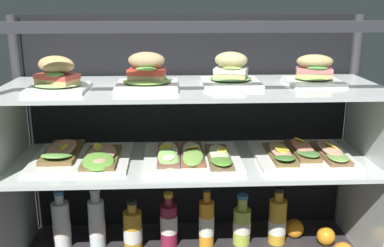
{
  "coord_description": "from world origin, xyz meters",
  "views": [
    {
      "loc": [
        -0.08,
        -1.5,
        0.96
      ],
      "look_at": [
        0.0,
        0.0,
        0.54
      ],
      "focal_mm": 41.71,
      "sensor_mm": 36.0,
      "label": 1
    }
  ],
  "objects_px": {
    "plated_roll_sandwich_left_of_center": "(314,73)",
    "juice_bottle_front_right_end": "(61,225)",
    "juice_bottle_back_right": "(97,223)",
    "juice_bottle_back_center": "(242,224)",
    "open_sandwich_tray_left_of_center": "(81,156)",
    "open_sandwich_tray_near_right_corner": "(193,156)",
    "plated_roll_sandwich_mid_left": "(231,73)",
    "orange_fruit_beside_bottles": "(326,236)",
    "plated_roll_sandwich_near_right_corner": "(57,77)",
    "open_sandwich_tray_mid_right": "(304,153)",
    "juice_bottle_front_left_end": "(133,230)",
    "juice_bottle_front_second": "(277,221)",
    "juice_bottle_near_post": "(207,223)",
    "plated_roll_sandwich_far_right": "(147,76)",
    "juice_bottle_back_left": "(169,224)",
    "orange_fruit_near_left_post": "(294,228)"
  },
  "relations": [
    {
      "from": "plated_roll_sandwich_left_of_center",
      "to": "juice_bottle_front_right_end",
      "type": "height_order",
      "value": "plated_roll_sandwich_left_of_center"
    },
    {
      "from": "juice_bottle_back_right",
      "to": "juice_bottle_back_center",
      "type": "bearing_deg",
      "value": -0.67
    },
    {
      "from": "open_sandwich_tray_left_of_center",
      "to": "juice_bottle_back_right",
      "type": "bearing_deg",
      "value": 60.93
    },
    {
      "from": "open_sandwich_tray_near_right_corner",
      "to": "juice_bottle_back_right",
      "type": "bearing_deg",
      "value": 167.31
    },
    {
      "from": "plated_roll_sandwich_mid_left",
      "to": "orange_fruit_beside_bottles",
      "type": "distance_m",
      "value": 0.76
    },
    {
      "from": "plated_roll_sandwich_near_right_corner",
      "to": "open_sandwich_tray_left_of_center",
      "type": "distance_m",
      "value": 0.3
    },
    {
      "from": "open_sandwich_tray_mid_right",
      "to": "orange_fruit_beside_bottles",
      "type": "distance_m",
      "value": 0.39
    },
    {
      "from": "juice_bottle_front_left_end",
      "to": "juice_bottle_front_second",
      "type": "height_order",
      "value": "juice_bottle_front_second"
    },
    {
      "from": "open_sandwich_tray_mid_right",
      "to": "juice_bottle_back_right",
      "type": "distance_m",
      "value": 0.82
    },
    {
      "from": "open_sandwich_tray_mid_right",
      "to": "juice_bottle_near_post",
      "type": "distance_m",
      "value": 0.46
    },
    {
      "from": "plated_roll_sandwich_near_right_corner",
      "to": "juice_bottle_back_center",
      "type": "relative_size",
      "value": 0.9
    },
    {
      "from": "juice_bottle_front_second",
      "to": "juice_bottle_near_post",
      "type": "bearing_deg",
      "value": -178.07
    },
    {
      "from": "juice_bottle_back_right",
      "to": "juice_bottle_front_right_end",
      "type": "bearing_deg",
      "value": 177.44
    },
    {
      "from": "plated_roll_sandwich_far_right",
      "to": "open_sandwich_tray_mid_right",
      "type": "bearing_deg",
      "value": 2.39
    },
    {
      "from": "juice_bottle_back_left",
      "to": "orange_fruit_near_left_post",
      "type": "relative_size",
      "value": 2.92
    },
    {
      "from": "juice_bottle_near_post",
      "to": "orange_fruit_beside_bottles",
      "type": "xyz_separation_m",
      "value": [
        0.47,
        -0.02,
        -0.06
      ]
    },
    {
      "from": "juice_bottle_back_left",
      "to": "juice_bottle_back_center",
      "type": "xyz_separation_m",
      "value": [
        0.29,
        0.0,
        -0.01
      ]
    },
    {
      "from": "juice_bottle_back_left",
      "to": "open_sandwich_tray_left_of_center",
      "type": "bearing_deg",
      "value": -170.92
    },
    {
      "from": "open_sandwich_tray_near_right_corner",
      "to": "juice_bottle_back_left",
      "type": "relative_size",
      "value": 1.54
    },
    {
      "from": "open_sandwich_tray_near_right_corner",
      "to": "open_sandwich_tray_mid_right",
      "type": "distance_m",
      "value": 0.4
    },
    {
      "from": "juice_bottle_near_post",
      "to": "juice_bottle_front_right_end",
      "type": "bearing_deg",
      "value": 177.9
    },
    {
      "from": "open_sandwich_tray_left_of_center",
      "to": "orange_fruit_near_left_post",
      "type": "xyz_separation_m",
      "value": [
        0.81,
        0.09,
        -0.36
      ]
    },
    {
      "from": "plated_roll_sandwich_left_of_center",
      "to": "juice_bottle_front_right_end",
      "type": "relative_size",
      "value": 0.77
    },
    {
      "from": "plated_roll_sandwich_near_right_corner",
      "to": "plated_roll_sandwich_far_right",
      "type": "relative_size",
      "value": 0.93
    },
    {
      "from": "plated_roll_sandwich_left_of_center",
      "to": "juice_bottle_back_left",
      "type": "relative_size",
      "value": 0.82
    },
    {
      "from": "open_sandwich_tray_near_right_corner",
      "to": "juice_bottle_near_post",
      "type": "height_order",
      "value": "open_sandwich_tray_near_right_corner"
    },
    {
      "from": "plated_roll_sandwich_far_right",
      "to": "juice_bottle_front_left_end",
      "type": "bearing_deg",
      "value": 131.34
    },
    {
      "from": "plated_roll_sandwich_near_right_corner",
      "to": "orange_fruit_near_left_post",
      "type": "relative_size",
      "value": 2.47
    },
    {
      "from": "plated_roll_sandwich_far_right",
      "to": "open_sandwich_tray_near_right_corner",
      "type": "bearing_deg",
      "value": 7.75
    },
    {
      "from": "juice_bottle_front_left_end",
      "to": "plated_roll_sandwich_mid_left",
      "type": "bearing_deg",
      "value": -6.1
    },
    {
      "from": "orange_fruit_beside_bottles",
      "to": "juice_bottle_front_left_end",
      "type": "bearing_deg",
      "value": 178.85
    },
    {
      "from": "plated_roll_sandwich_far_right",
      "to": "plated_roll_sandwich_mid_left",
      "type": "relative_size",
      "value": 1.03
    },
    {
      "from": "juice_bottle_front_left_end",
      "to": "juice_bottle_back_center",
      "type": "relative_size",
      "value": 0.97
    },
    {
      "from": "juice_bottle_near_post",
      "to": "orange_fruit_beside_bottles",
      "type": "height_order",
      "value": "juice_bottle_near_post"
    },
    {
      "from": "plated_roll_sandwich_near_right_corner",
      "to": "orange_fruit_beside_bottles",
      "type": "height_order",
      "value": "plated_roll_sandwich_near_right_corner"
    },
    {
      "from": "open_sandwich_tray_mid_right",
      "to": "orange_fruit_beside_bottles",
      "type": "bearing_deg",
      "value": 20.23
    },
    {
      "from": "juice_bottle_front_left_end",
      "to": "juice_bottle_back_center",
      "type": "bearing_deg",
      "value": 1.62
    },
    {
      "from": "open_sandwich_tray_near_right_corner",
      "to": "juice_bottle_near_post",
      "type": "bearing_deg",
      "value": 49.73
    },
    {
      "from": "open_sandwich_tray_near_right_corner",
      "to": "open_sandwich_tray_mid_right",
      "type": "relative_size",
      "value": 1.0
    },
    {
      "from": "open_sandwich_tray_near_right_corner",
      "to": "juice_bottle_front_second",
      "type": "distance_m",
      "value": 0.46
    },
    {
      "from": "juice_bottle_near_post",
      "to": "juice_bottle_back_right",
      "type": "bearing_deg",
      "value": 178.04
    },
    {
      "from": "open_sandwich_tray_mid_right",
      "to": "juice_bottle_near_post",
      "type": "bearing_deg",
      "value": 169.14
    },
    {
      "from": "open_sandwich_tray_mid_right",
      "to": "juice_bottle_back_center",
      "type": "relative_size",
      "value": 1.64
    },
    {
      "from": "plated_roll_sandwich_far_right",
      "to": "juice_bottle_front_right_end",
      "type": "relative_size",
      "value": 0.86
    },
    {
      "from": "juice_bottle_back_right",
      "to": "juice_bottle_back_left",
      "type": "height_order",
      "value": "juice_bottle_back_right"
    },
    {
      "from": "plated_roll_sandwich_left_of_center",
      "to": "juice_bottle_front_second",
      "type": "distance_m",
      "value": 0.6
    },
    {
      "from": "open_sandwich_tray_near_right_corner",
      "to": "plated_roll_sandwich_far_right",
      "type": "bearing_deg",
      "value": -172.25
    },
    {
      "from": "plated_roll_sandwich_far_right",
      "to": "open_sandwich_tray_near_right_corner",
      "type": "xyz_separation_m",
      "value": [
        0.15,
        0.02,
        -0.29
      ]
    },
    {
      "from": "plated_roll_sandwich_near_right_corner",
      "to": "juice_bottle_front_left_end",
      "type": "relative_size",
      "value": 0.93
    },
    {
      "from": "open_sandwich_tray_left_of_center",
      "to": "orange_fruit_near_left_post",
      "type": "relative_size",
      "value": 4.48
    }
  ]
}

